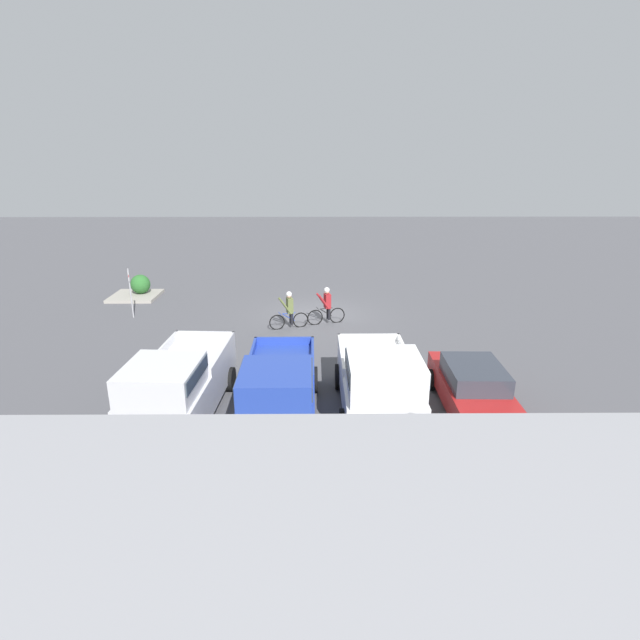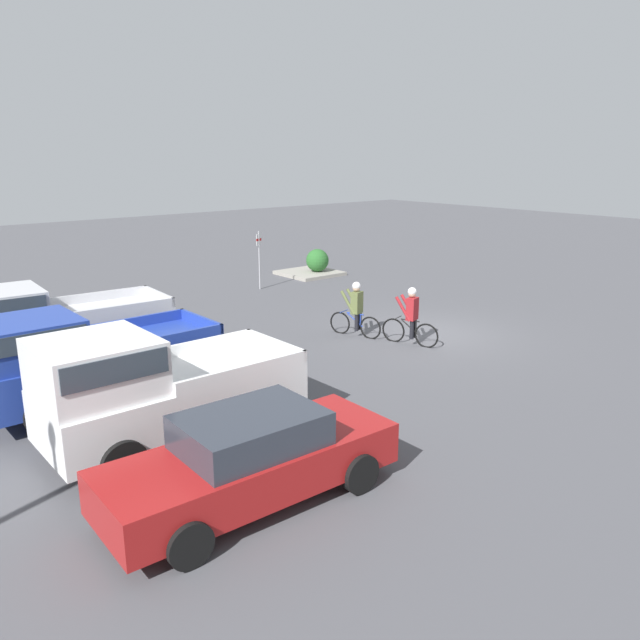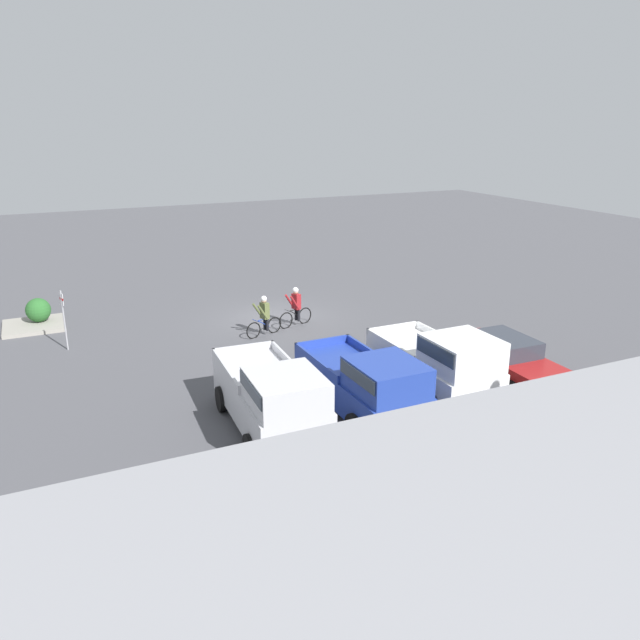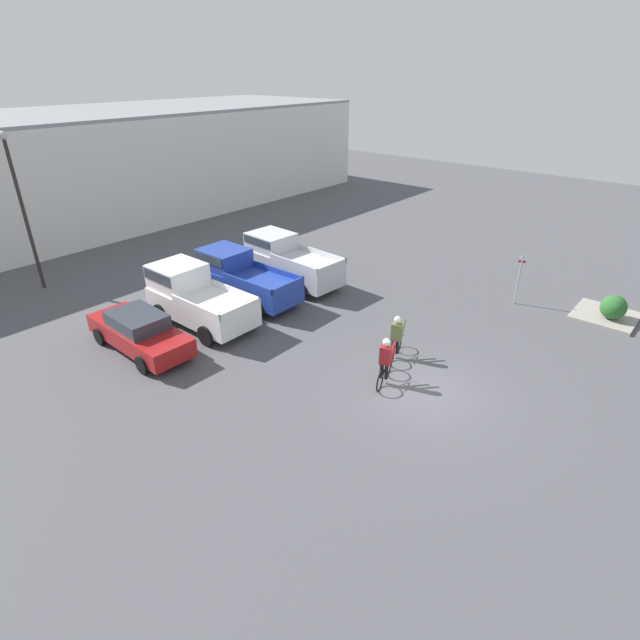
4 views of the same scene
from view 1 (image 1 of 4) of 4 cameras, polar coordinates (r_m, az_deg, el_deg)
The scene contains 10 objects.
ground_plane at distance 23.68m, azimuth -0.31°, elevation 0.55°, with size 80.00×80.00×0.00m, color #4C4C51.
sedan_0 at distance 15.31m, azimuth 17.08°, elevation -7.54°, with size 1.98×4.80×1.50m.
pickup_truck_0 at distance 14.24m, azimuth 6.76°, elevation -6.96°, with size 2.31×4.84×2.28m.
pickup_truck_1 at distance 13.93m, azimuth -4.70°, elevation -7.80°, with size 2.22×5.08×2.13m.
pickup_truck_2 at distance 14.59m, azimuth -15.87°, elevation -7.08°, with size 2.40×5.23×2.21m.
cyclist_0 at distance 21.69m, azimuth -3.55°, elevation 1.18°, with size 1.69×0.62×1.69m.
cyclist_1 at distance 22.25m, azimuth 0.77°, elevation 1.66°, with size 1.71×0.62×1.71m.
fire_lane_sign at distance 24.58m, azimuth -20.88°, elevation 3.41°, with size 0.12×0.29×2.33m.
curb_island at distance 28.45m, azimuth -20.35°, elevation 2.59°, with size 2.43×2.40×0.15m, color gray.
shrub at distance 28.45m, azimuth -19.84°, elevation 3.88°, with size 1.02×1.02×1.02m.
Camera 1 is at (0.04, 22.56, 7.21)m, focal length 28.00 mm.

